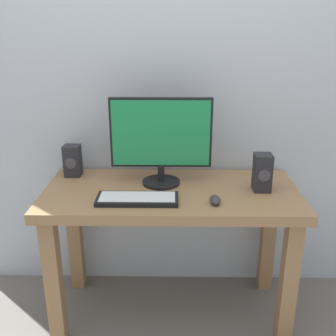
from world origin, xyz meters
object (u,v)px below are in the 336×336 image
desk (171,213)px  speaker_right (262,172)px  monitor (161,139)px  speaker_left (73,161)px  keyboard_primary (137,199)px  mouse (215,200)px

desk → speaker_right: speaker_right is taller
monitor → speaker_right: 0.55m
speaker_right → speaker_left: size_ratio=1.10×
keyboard_primary → speaker_right: bearing=13.2°
mouse → speaker_right: bearing=33.3°
monitor → mouse: 0.44m
desk → speaker_left: 0.64m
monitor → keyboard_primary: 0.36m
desk → speaker_right: 0.52m
desk → keyboard_primary: (-0.16, -0.15, 0.15)m
desk → mouse: (0.21, -0.17, 0.16)m
desk → mouse: mouse is taller
mouse → speaker_right: speaker_right is taller
speaker_left → speaker_right: bearing=-11.0°
desk → mouse: bearing=-38.2°
desk → keyboard_primary: 0.27m
keyboard_primary → speaker_right: size_ratio=2.04×
mouse → speaker_left: (-0.77, 0.37, 0.07)m
mouse → speaker_right: (0.25, 0.17, 0.08)m
monitor → desk: bearing=-59.5°
desk → keyboard_primary: bearing=-137.9°
desk → monitor: monitor is taller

